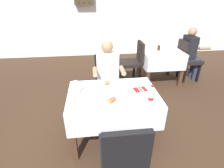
% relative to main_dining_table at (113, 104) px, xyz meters
% --- Properties ---
extents(ground_plane, '(11.00, 11.00, 0.00)m').
position_rel_main_dining_table_xyz_m(ground_plane, '(-0.09, -0.15, -0.58)').
color(ground_plane, '#382619').
extents(back_wall, '(11.00, 0.12, 3.17)m').
position_rel_main_dining_table_xyz_m(back_wall, '(-0.09, 3.93, 1.00)').
color(back_wall, white).
rests_on(back_wall, ground).
extents(main_dining_table, '(1.18, 0.81, 0.76)m').
position_rel_main_dining_table_xyz_m(main_dining_table, '(0.00, 0.00, 0.00)').
color(main_dining_table, white).
rests_on(main_dining_table, ground).
extents(chair_far_diner_seat, '(0.44, 0.50, 0.97)m').
position_rel_main_dining_table_xyz_m(chair_far_diner_seat, '(0.00, 0.80, -0.03)').
color(chair_far_diner_seat, black).
rests_on(chair_far_diner_seat, ground).
extents(chair_near_camera_side, '(0.44, 0.50, 0.97)m').
position_rel_main_dining_table_xyz_m(chair_near_camera_side, '(0.00, -0.80, -0.03)').
color(chair_near_camera_side, black).
rests_on(chair_near_camera_side, ground).
extents(seated_diner_far, '(0.50, 0.46, 1.26)m').
position_rel_main_dining_table_xyz_m(seated_diner_far, '(-0.00, 0.69, 0.13)').
color(seated_diner_far, '#282D42').
rests_on(seated_diner_far, ground).
extents(plate_near_camera, '(0.25, 0.25, 0.07)m').
position_rel_main_dining_table_xyz_m(plate_near_camera, '(-0.03, -0.20, 0.19)').
color(plate_near_camera, white).
rests_on(plate_near_camera, main_dining_table).
extents(plate_far_diner, '(0.25, 0.25, 0.06)m').
position_rel_main_dining_table_xyz_m(plate_far_diner, '(-0.04, 0.22, 0.19)').
color(plate_far_diner, white).
rests_on(plate_far_diner, main_dining_table).
extents(beer_glass_left, '(0.07, 0.07, 0.20)m').
position_rel_main_dining_table_xyz_m(beer_glass_left, '(-0.47, -0.00, 0.28)').
color(beer_glass_left, white).
rests_on(beer_glass_left, main_dining_table).
extents(cola_bottle_primary, '(0.07, 0.07, 0.25)m').
position_rel_main_dining_table_xyz_m(cola_bottle_primary, '(0.41, -0.30, 0.29)').
color(cola_bottle_primary, silver).
rests_on(cola_bottle_primary, main_dining_table).
extents(napkin_cutlery_set, '(0.19, 0.20, 0.01)m').
position_rel_main_dining_table_xyz_m(napkin_cutlery_set, '(0.38, 0.04, 0.18)').
color(napkin_cutlery_set, maroon).
rests_on(napkin_cutlery_set, main_dining_table).
extents(background_dining_table, '(0.89, 0.79, 0.76)m').
position_rel_main_dining_table_xyz_m(background_dining_table, '(1.33, 1.71, -0.02)').
color(background_dining_table, white).
rests_on(background_dining_table, ground).
extents(background_chair_left, '(0.50, 0.44, 0.97)m').
position_rel_main_dining_table_xyz_m(background_chair_left, '(0.68, 1.71, -0.03)').
color(background_chair_left, black).
rests_on(background_chair_left, ground).
extents(background_chair_right, '(0.50, 0.44, 0.97)m').
position_rel_main_dining_table_xyz_m(background_chair_right, '(1.99, 1.71, -0.03)').
color(background_chair_right, black).
rests_on(background_chair_right, ground).
extents(background_patron, '(0.46, 0.50, 1.26)m').
position_rel_main_dining_table_xyz_m(background_patron, '(2.03, 1.71, 0.13)').
color(background_patron, '#282D42').
rests_on(background_patron, ground).
extents(background_table_tumbler, '(0.06, 0.06, 0.11)m').
position_rel_main_dining_table_xyz_m(background_table_tumbler, '(1.27, 1.75, 0.23)').
color(background_table_tumbler, black).
rests_on(background_table_tumbler, background_dining_table).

